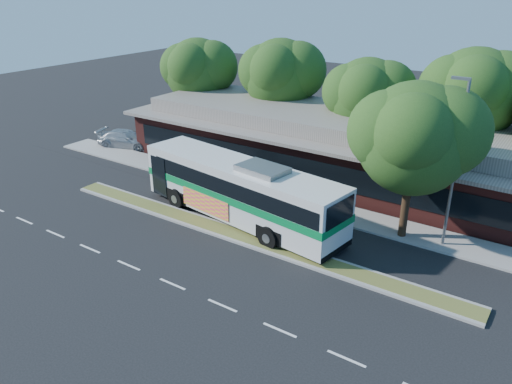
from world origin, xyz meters
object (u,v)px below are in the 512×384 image
sedan (126,139)px  sidewalk_tree (424,137)px  transit_bus (241,187)px  lamp_post (455,161)px

sedan → sidewalk_tree: 26.06m
sidewalk_tree → transit_bus: bearing=-159.1°
transit_bus → sidewalk_tree: size_ratio=1.61×
lamp_post → transit_bus: size_ratio=0.65×
lamp_post → sedan: 27.55m
sedan → lamp_post: bearing=-112.7°
sedan → transit_bus: bearing=-127.7°
lamp_post → transit_bus: (-10.81, -3.61, -2.75)m
transit_bus → sedan: 17.41m
lamp_post → sedan: (-27.13, 2.27, -4.17)m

